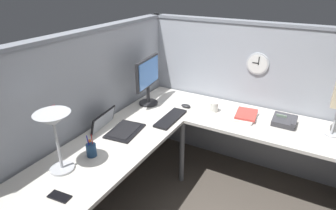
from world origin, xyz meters
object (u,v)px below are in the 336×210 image
object	(u,v)px
book_stack	(245,115)
wall_clock	(258,64)
cell_phone	(60,197)
coffee_mug	(214,107)
desk_lamp_dome	(54,124)
monitor	(148,78)
laptop	(115,127)
office_phone	(285,121)
pen_cup	(91,150)
keyboard	(171,118)
computer_mouse	(186,106)

from	to	relation	value
book_stack	wall_clock	size ratio (longest dim) A/B	1.35
cell_phone	coffee_mug	bearing A→B (deg)	-19.93
desk_lamp_dome	monitor	bearing A→B (deg)	3.26
laptop	office_phone	size ratio (longest dim) A/B	2.02
pen_cup	cell_phone	world-z (taller)	pen_cup
cell_phone	book_stack	distance (m)	1.79
laptop	coffee_mug	distance (m)	1.00
monitor	pen_cup	world-z (taller)	monitor
pen_cup	keyboard	bearing A→B (deg)	-16.35
laptop	book_stack	bearing A→B (deg)	-49.77
desk_lamp_dome	book_stack	xyz separation A→B (m)	(1.43, -0.92, -0.34)
desk_lamp_dome	coffee_mug	xyz separation A→B (m)	(1.41, -0.61, -0.32)
coffee_mug	wall_clock	size ratio (longest dim) A/B	0.44
monitor	book_stack	xyz separation A→B (m)	(0.19, -0.99, -0.27)
laptop	wall_clock	bearing A→B (deg)	-39.53
keyboard	coffee_mug	distance (m)	0.48
book_stack	keyboard	bearing A→B (deg)	122.31
monitor	pen_cup	xyz separation A→B (m)	(-1.02, -0.14, -0.24)
computer_mouse	coffee_mug	size ratio (longest dim) A/B	1.08
wall_clock	laptop	bearing A→B (deg)	140.47
laptop	book_stack	xyz separation A→B (m)	(0.80, -0.95, -0.00)
computer_mouse	book_stack	distance (m)	0.61
laptop	computer_mouse	distance (m)	0.80
keyboard	office_phone	distance (m)	1.05
book_stack	coffee_mug	world-z (taller)	coffee_mug
cell_phone	office_phone	bearing A→B (deg)	-38.78
book_stack	monitor	bearing A→B (deg)	100.65
wall_clock	coffee_mug	bearing A→B (deg)	139.34
keyboard	office_phone	world-z (taller)	office_phone
laptop	pen_cup	world-z (taller)	pen_cup
pen_cup	book_stack	bearing A→B (deg)	-35.30
computer_mouse	cell_phone	world-z (taller)	computer_mouse
desk_lamp_dome	laptop	bearing A→B (deg)	2.40
monitor	pen_cup	bearing A→B (deg)	-172.23
keyboard	coffee_mug	bearing A→B (deg)	-39.88
desk_lamp_dome	office_phone	world-z (taller)	desk_lamp_dome
desk_lamp_dome	cell_phone	xyz separation A→B (m)	(-0.20, -0.20, -0.36)
office_phone	coffee_mug	distance (m)	0.67
wall_clock	keyboard	bearing A→B (deg)	140.13
monitor	coffee_mug	bearing A→B (deg)	-76.19
pen_cup	book_stack	size ratio (longest dim) A/B	0.61
desk_lamp_dome	office_phone	size ratio (longest dim) A/B	2.15
monitor	office_phone	size ratio (longest dim) A/B	2.42
laptop	wall_clock	xyz separation A→B (m)	(1.13, -0.93, 0.43)
pen_cup	wall_clock	size ratio (longest dim) A/B	0.82
keyboard	desk_lamp_dome	distance (m)	1.14
desk_lamp_dome	coffee_mug	world-z (taller)	desk_lamp_dome
keyboard	desk_lamp_dome	xyz separation A→B (m)	(-1.04, 0.31, 0.35)
pen_cup	office_phone	bearing A→B (deg)	-44.52
desk_lamp_dome	pen_cup	xyz separation A→B (m)	(0.23, -0.07, -0.31)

